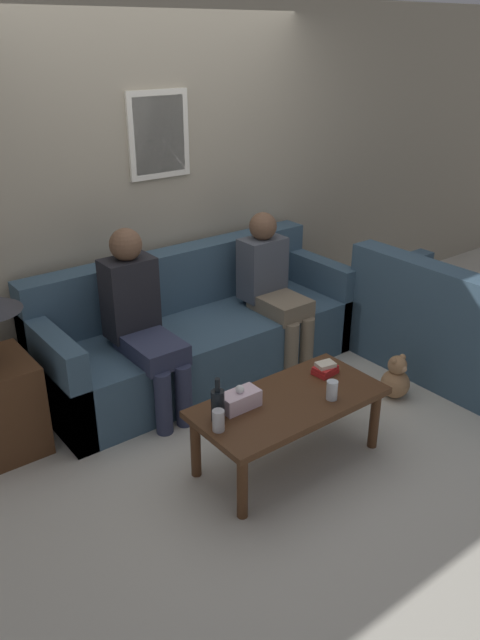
# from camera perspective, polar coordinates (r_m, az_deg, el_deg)

# --- Properties ---
(ground_plane) EXTENTS (16.00, 16.00, 0.00)m
(ground_plane) POSITION_cam_1_polar(r_m,az_deg,el_deg) (4.44, -0.07, -7.15)
(ground_plane) COLOR beige
(wall_back) EXTENTS (9.00, 0.08, 2.60)m
(wall_back) POSITION_cam_1_polar(r_m,az_deg,el_deg) (4.69, -7.43, 11.69)
(wall_back) COLOR #9E937F
(wall_back) RESTS_ON ground_plane
(couch_main) EXTENTS (2.40, 0.86, 0.89)m
(couch_main) POSITION_cam_1_polar(r_m,az_deg,el_deg) (4.66, -3.93, -1.23)
(couch_main) COLOR #385166
(couch_main) RESTS_ON ground_plane
(couch_side) EXTENTS (0.86, 1.55, 0.89)m
(couch_side) POSITION_cam_1_polar(r_m,az_deg,el_deg) (4.90, 19.42, -1.30)
(couch_side) COLOR #385166
(couch_side) RESTS_ON ground_plane
(coffee_table) EXTENTS (1.14, 0.56, 0.43)m
(coffee_table) POSITION_cam_1_polar(r_m,az_deg,el_deg) (3.66, 4.50, -8.00)
(coffee_table) COLOR #4C2D19
(coffee_table) RESTS_ON ground_plane
(wine_bottle) EXTENTS (0.07, 0.07, 0.26)m
(wine_bottle) POSITION_cam_1_polar(r_m,az_deg,el_deg) (3.39, -2.05, -7.73)
(wine_bottle) COLOR black
(wine_bottle) RESTS_ON coffee_table
(drinking_glass) EXTENTS (0.07, 0.07, 0.11)m
(drinking_glass) POSITION_cam_1_polar(r_m,az_deg,el_deg) (3.63, 8.39, -6.38)
(drinking_glass) COLOR silver
(drinking_glass) RESTS_ON coffee_table
(book_stack) EXTENTS (0.15, 0.13, 0.08)m
(book_stack) POSITION_cam_1_polar(r_m,az_deg,el_deg) (3.90, 7.80, -4.44)
(book_stack) COLOR red
(book_stack) RESTS_ON coffee_table
(soda_can) EXTENTS (0.07, 0.07, 0.12)m
(soda_can) POSITION_cam_1_polar(r_m,az_deg,el_deg) (3.33, -1.99, -9.17)
(soda_can) COLOR #BCBCC1
(soda_can) RESTS_ON coffee_table
(tissue_box) EXTENTS (0.23, 0.12, 0.15)m
(tissue_box) POSITION_cam_1_polar(r_m,az_deg,el_deg) (3.52, -0.02, -7.29)
(tissue_box) COLOR silver
(tissue_box) RESTS_ON coffee_table
(person_left) EXTENTS (0.34, 0.66, 1.23)m
(person_left) POSITION_cam_1_polar(r_m,az_deg,el_deg) (4.12, -9.08, 0.23)
(person_left) COLOR #2D334C
(person_left) RESTS_ON ground_plane
(person_right) EXTENTS (0.34, 0.61, 1.15)m
(person_right) POSITION_cam_1_polar(r_m,az_deg,el_deg) (4.71, 2.96, 3.32)
(person_right) COLOR #756651
(person_right) RESTS_ON ground_plane
(teddy_bear) EXTENTS (0.21, 0.21, 0.32)m
(teddy_bear) POSITION_cam_1_polar(r_m,az_deg,el_deg) (4.53, 14.05, -5.27)
(teddy_bear) COLOR #A87A51
(teddy_bear) RESTS_ON ground_plane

